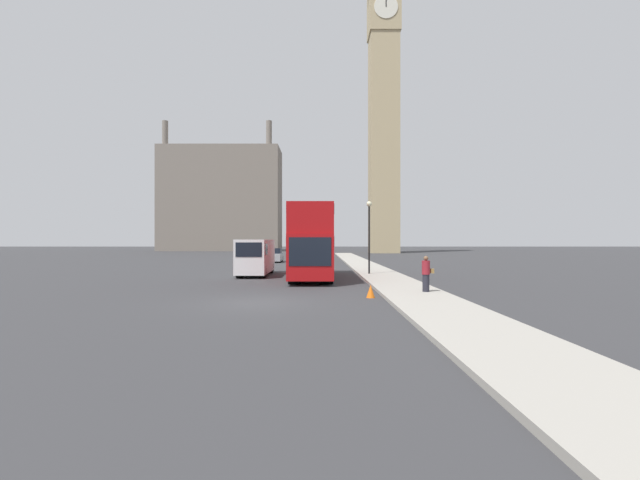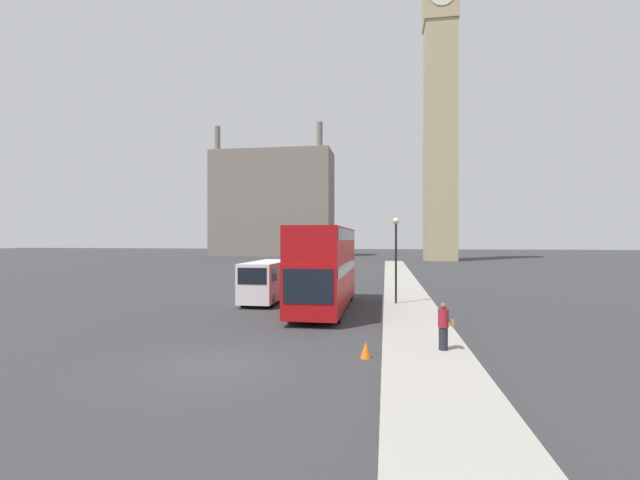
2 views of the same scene
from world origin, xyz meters
name	(u,v)px [view 1 (image 1 of 2)]	position (x,y,z in m)	size (l,w,h in m)	color
ground_plane	(257,303)	(0.00, 0.00, 0.00)	(300.00, 300.00, 0.00)	#333335
sidewalk_strip	(424,301)	(6.44, 0.00, 0.07)	(2.88, 120.00, 0.15)	#9E998E
clock_tower	(382,89)	(14.61, 65.56, 31.53)	(5.84, 6.01, 61.45)	tan
building_block_distant	(220,199)	(-20.60, 83.33, 11.95)	(27.27, 10.75, 29.07)	slate
red_double_decker_bus	(311,239)	(1.86, 10.54, 2.47)	(2.51, 10.24, 4.42)	#A80F11
white_van	(255,256)	(-2.02, 12.79, 1.32)	(1.94, 6.12, 2.45)	white
pedestrian	(425,274)	(7.02, 2.25, 0.93)	(0.51, 0.35, 1.56)	#23232D
street_lamp	(368,225)	(5.70, 12.42, 3.43)	(0.36, 0.36, 4.89)	black
parked_sedan	(273,256)	(-2.68, 30.68, 0.70)	(1.72, 4.24, 1.54)	#99999E
traffic_cone	(369,291)	(4.49, 1.39, 0.28)	(0.36, 0.36, 0.55)	orange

